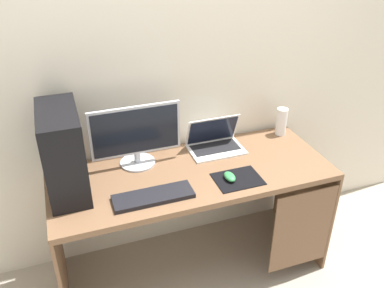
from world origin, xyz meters
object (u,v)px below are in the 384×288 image
at_px(pc_tower, 63,152).
at_px(speaker, 281,122).
at_px(monitor, 136,136).
at_px(laptop, 215,143).
at_px(keyboard, 153,196).
at_px(mouse_left, 230,177).

height_order(pc_tower, speaker, pc_tower).
height_order(monitor, laptop, monitor).
bearing_deg(laptop, speaker, 3.97).
xyz_separation_m(laptop, keyboard, (-0.49, -0.37, -0.03)).
height_order(keyboard, mouse_left, mouse_left).
bearing_deg(keyboard, laptop, 36.56).
relative_size(monitor, laptop, 1.56).
bearing_deg(laptop, mouse_left, -98.64).
relative_size(keyboard, mouse_left, 4.38).
bearing_deg(pc_tower, laptop, 8.48).
xyz_separation_m(pc_tower, monitor, (0.40, 0.12, -0.04)).
xyz_separation_m(pc_tower, laptop, (0.90, 0.13, -0.19)).
xyz_separation_m(laptop, mouse_left, (-0.05, -0.35, -0.02)).
distance_m(pc_tower, speaker, 1.40).
bearing_deg(pc_tower, monitor, 16.52).
bearing_deg(mouse_left, laptop, 81.36).
bearing_deg(keyboard, mouse_left, 2.59).
bearing_deg(mouse_left, monitor, 143.05).
distance_m(speaker, keyboard, 1.06).
bearing_deg(monitor, laptop, 1.68).
bearing_deg(keyboard, pc_tower, 149.90).
height_order(laptop, mouse_left, laptop).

